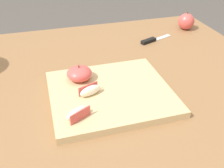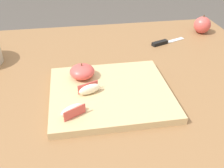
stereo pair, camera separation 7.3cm
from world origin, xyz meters
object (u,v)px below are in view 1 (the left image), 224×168
apple_wedge_right (78,113)px  paring_knife (151,40)px  whole_apple_pink_lady (186,21)px  apple_half_skin_up (79,73)px  cutting_board (112,93)px  apple_wedge_middle (90,91)px

apple_wedge_right → paring_knife: (0.38, 0.41, -0.03)m
paring_knife → whole_apple_pink_lady: size_ratio=1.94×
apple_wedge_right → apple_half_skin_up: bearing=78.4°
paring_knife → cutting_board: bearing=-129.1°
cutting_board → apple_half_skin_up: 0.12m
apple_wedge_middle → apple_half_skin_up: bearing=99.1°
cutting_board → paring_knife: (0.26, 0.32, -0.00)m
cutting_board → whole_apple_pink_lady: bearing=41.0°
cutting_board → apple_half_skin_up: apple_half_skin_up is taller
apple_wedge_middle → apple_wedge_right: 0.10m
cutting_board → apple_wedge_right: size_ratio=5.13×
paring_knife → whole_apple_pink_lady: whole_apple_pink_lady is taller
cutting_board → apple_wedge_middle: bearing=-174.6°
apple_half_skin_up → paring_knife: bearing=35.2°
cutting_board → whole_apple_pink_lady: size_ratio=4.25×
apple_wedge_right → whole_apple_pink_lady: whole_apple_pink_lady is taller
paring_knife → whole_apple_pink_lady: (0.21, 0.09, 0.03)m
cutting_board → apple_wedge_middle: size_ratio=5.05×
whole_apple_pink_lady → cutting_board: bearing=-139.0°
apple_half_skin_up → paring_knife: (0.34, 0.24, -0.04)m
paring_knife → apple_half_skin_up: bearing=-144.8°
cutting_board → paring_knife: size_ratio=2.19×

